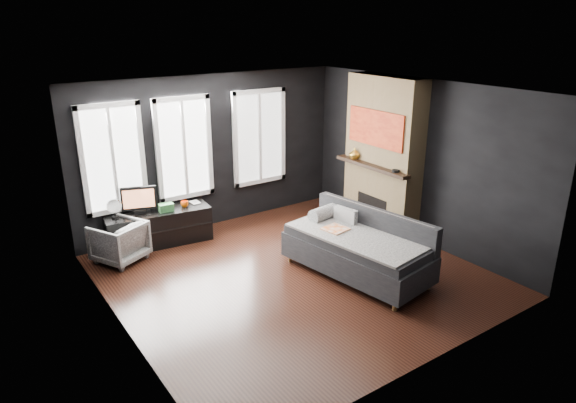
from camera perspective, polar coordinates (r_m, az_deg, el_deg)
floor at (r=7.66m, az=0.67°, el=-8.18°), size 5.00×5.00×0.00m
ceiling at (r=6.82m, az=0.76°, el=12.26°), size 5.00×5.00×0.00m
wall_back at (r=9.20m, az=-8.39°, el=5.46°), size 5.00×0.02×2.70m
wall_left at (r=6.12m, az=-18.77°, el=-2.84°), size 0.02×5.00×2.70m
wall_right at (r=8.76m, az=14.21°, el=4.34°), size 0.02×5.00×2.70m
windows at (r=8.78m, az=-11.28°, el=11.48°), size 4.00×0.16×1.76m
fireplace at (r=9.01m, az=10.51°, el=5.04°), size 0.70×1.62×2.70m
sofa at (r=7.55m, az=7.66°, el=-4.87°), size 1.42×2.32×0.94m
stripe_pillow at (r=7.88m, az=6.38°, el=-2.07°), size 0.17×0.40×0.39m
armchair at (r=8.37m, az=-18.27°, el=-4.05°), size 0.90×0.88×0.71m
media_console at (r=8.83m, az=-14.16°, el=-2.80°), size 1.75×0.73×0.58m
monitor at (r=8.62m, az=-16.26°, el=0.35°), size 0.58×0.30×0.51m
desk_fan at (r=8.56m, az=-18.73°, el=-0.72°), size 0.29×0.29×0.33m
mug at (r=8.79m, az=-11.42°, el=-0.18°), size 0.15×0.13×0.13m
book at (r=8.90m, az=-10.75°, el=0.37°), size 0.15×0.02×0.20m
storage_box at (r=8.66m, az=-13.40°, el=-0.64°), size 0.25×0.17×0.13m
mantel_vase at (r=9.16m, az=7.40°, el=5.29°), size 0.23×0.24×0.19m
mantel_clock at (r=8.49m, az=11.88°, el=3.34°), size 0.15×0.15×0.04m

